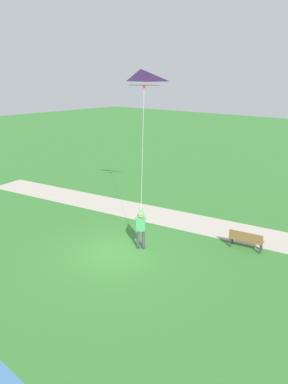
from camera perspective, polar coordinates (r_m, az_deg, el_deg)
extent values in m
plane|color=#33702D|center=(15.97, -4.99, -9.85)|extent=(120.00, 120.00, 0.00)
cube|color=#ADA393|center=(18.83, 11.44, -5.63)|extent=(8.25, 31.89, 0.02)
cube|color=#232328|center=(16.39, -0.94, -8.88)|extent=(0.26, 0.24, 0.06)
cylinder|color=#383842|center=(16.19, -0.96, -7.59)|extent=(0.14, 0.14, 0.82)
cube|color=#232328|center=(16.38, -0.10, -8.89)|extent=(0.26, 0.24, 0.06)
cylinder|color=#383842|center=(16.18, -0.10, -7.60)|extent=(0.14, 0.14, 0.82)
cube|color=#38894C|center=(15.89, -0.53, -5.28)|extent=(0.42, 0.45, 0.60)
sphere|color=#DBB28E|center=(15.71, -0.54, -3.74)|extent=(0.22, 0.22, 0.22)
ellipsoid|color=olive|center=(15.68, -0.54, -3.63)|extent=(0.32, 0.32, 0.13)
cylinder|color=#38894C|center=(15.92, -0.82, -3.48)|extent=(0.56, 0.18, 0.43)
cylinder|color=#38894C|center=(15.92, -0.19, -3.48)|extent=(0.29, 0.55, 0.43)
sphere|color=#DBB28E|center=(16.02, -0.48, -2.84)|extent=(0.10, 0.10, 0.10)
pyramid|color=purple|center=(18.71, -0.54, 17.78)|extent=(1.26, 1.96, 0.65)
cone|color=red|center=(19.07, 0.01, 16.58)|extent=(0.24, 0.24, 0.22)
cylinder|color=black|center=(19.06, 0.01, 16.91)|extent=(0.46, 1.67, 0.02)
cylinder|color=silver|center=(17.30, -0.22, 7.64)|extent=(3.20, 2.58, 5.19)
cube|color=brown|center=(16.76, 16.22, -7.42)|extent=(0.71, 1.56, 0.05)
cube|color=brown|center=(16.50, 16.12, -6.96)|extent=(0.32, 1.48, 0.40)
cube|color=#2D2D33|center=(17.14, 14.11, -7.48)|extent=(0.07, 0.07, 0.45)
cube|color=#2D2D33|center=(16.86, 13.80, -7.90)|extent=(0.07, 0.07, 0.45)
cube|color=#2D2D33|center=(16.88, 18.51, -8.30)|extent=(0.07, 0.07, 0.45)
cube|color=#2D2D33|center=(16.60, 18.27, -8.75)|extent=(0.07, 0.07, 0.45)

